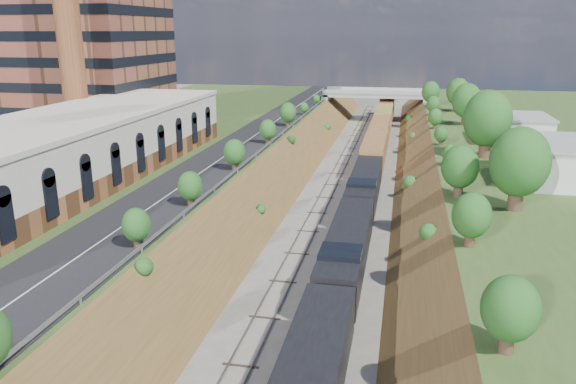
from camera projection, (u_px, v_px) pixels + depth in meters
name	position (u px, v px, depth m)	size (l,w,h in m)	color
platform_left	(117.00, 162.00, 80.04)	(44.00, 180.00, 5.00)	#344F20
embankment_left	(267.00, 187.00, 76.45)	(7.07, 180.00, 7.07)	brown
embankment_right	(433.00, 197.00, 72.16)	(7.07, 180.00, 7.07)	brown
rail_left_track	(328.00, 190.00, 74.79)	(1.58, 180.00, 0.18)	gray
rail_right_track	(367.00, 193.00, 73.77)	(1.58, 180.00, 0.18)	gray
road	(234.00, 150.00, 75.92)	(8.00, 180.00, 0.10)	black
guardrail	(263.00, 148.00, 74.80)	(0.10, 171.00, 0.70)	#99999E
commercial_building	(51.00, 155.00, 56.71)	(14.30, 62.30, 7.00)	brown
overpass	(375.00, 100.00, 131.24)	(24.50, 8.30, 7.40)	gray
white_building_near	(560.00, 162.00, 60.25)	(9.00, 12.00, 4.00)	silver
white_building_far	(518.00, 130.00, 81.09)	(8.00, 10.00, 3.60)	silver
tree_right_large	(520.00, 163.00, 49.57)	(5.25, 5.25, 7.61)	#473323
tree_left_crest	(110.00, 245.00, 37.03)	(2.45, 2.45, 3.55)	#473323
freight_train	(373.00, 156.00, 83.29)	(3.27, 131.37, 4.83)	black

